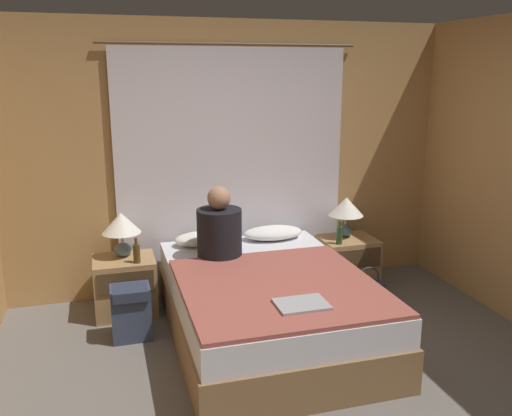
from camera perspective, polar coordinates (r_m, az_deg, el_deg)
ground_plane at (r=3.64m, az=5.90°, el=-20.04°), size 16.00×16.00×0.00m
wall_back at (r=5.10m, az=-2.63°, el=5.21°), size 4.25×0.06×2.50m
curtain_panel at (r=5.06m, az=-2.45°, el=3.89°), size 2.35×0.03×2.29m
bed at (r=4.31m, az=1.17°, el=-10.29°), size 1.45×2.09×0.53m
nightstand_left at (r=4.85m, az=-13.59°, el=-7.96°), size 0.52×0.45×0.50m
nightstand_right at (r=5.33m, az=9.57°, el=-5.71°), size 0.52×0.45×0.50m
lamp_left at (r=4.75m, az=-13.99°, el=-1.86°), size 0.33×0.33×0.39m
lamp_right at (r=5.24m, az=9.46°, el=-0.14°), size 0.33×0.33×0.39m
pillow_left at (r=4.89m, az=-5.35°, el=-3.21°), size 0.55×0.31×0.12m
pillow_right at (r=5.04m, az=1.81°, el=-2.62°), size 0.55×0.31×0.12m
blanket_on_bed at (r=3.94m, az=2.43°, el=-8.21°), size 1.39×1.45×0.03m
person_left_in_bed at (r=4.50m, az=-3.88°, el=-2.31°), size 0.37×0.37×0.61m
beer_bottle_on_left_stand at (r=4.62m, az=-12.46°, el=-4.66°), size 0.06×0.06×0.22m
beer_bottle_on_right_stand at (r=5.05m, az=8.78°, el=-2.78°), size 0.06×0.06×0.23m
laptop_on_bed at (r=3.61m, az=4.82°, el=-10.05°), size 0.34×0.25×0.02m
backpack_on_floor at (r=4.40m, az=-13.02°, el=-10.38°), size 0.30×0.25×0.43m
handbag_on_floor at (r=5.00m, az=11.65°, el=-8.75°), size 0.28×0.15×0.37m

